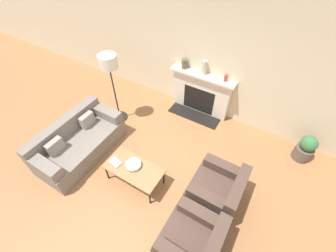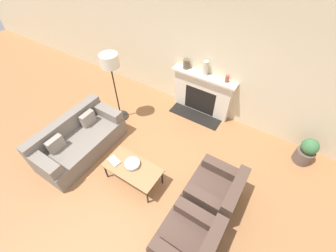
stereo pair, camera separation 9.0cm
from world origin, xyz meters
name	(u,v)px [view 1 (the left image)]	position (x,y,z in m)	size (l,w,h in m)	color
ground_plane	(144,190)	(0.00, 0.00, 0.00)	(18.00, 18.00, 0.00)	#99663D
wall_back	(212,56)	(0.00, 2.71, 1.45)	(18.00, 0.06, 2.90)	beige
fireplace	(201,94)	(-0.10, 2.57, 0.51)	(1.54, 0.59, 1.05)	beige
couch	(79,142)	(-1.66, 0.06, 0.30)	(0.88, 1.83, 0.76)	slate
armchair_near	(193,241)	(1.20, -0.43, 0.29)	(0.84, 0.86, 0.75)	#4C382D
armchair_far	(217,190)	(1.20, 0.54, 0.29)	(0.84, 0.86, 0.75)	#4C382D
coffee_table	(134,169)	(-0.25, 0.09, 0.39)	(1.06, 0.55, 0.42)	olive
bowl	(133,165)	(-0.28, 0.13, 0.47)	(0.28, 0.28, 0.07)	silver
book	(115,162)	(-0.62, 0.01, 0.43)	(0.27, 0.20, 0.02)	#B2A893
floor_lamp	(110,69)	(-1.65, 1.30, 1.37)	(0.38, 0.38, 1.67)	black
mantel_vase_left	(185,64)	(-0.59, 2.58, 1.16)	(0.14, 0.14, 0.22)	brown
mantel_vase_center_left	(204,67)	(-0.11, 2.58, 1.21)	(0.12, 0.12, 0.33)	beige
mantel_vase_center_right	(226,78)	(0.41, 2.58, 1.12)	(0.08, 0.08, 0.16)	brown
potted_plant	(305,148)	(2.38, 2.30, 0.29)	(0.35, 0.35, 0.61)	brown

